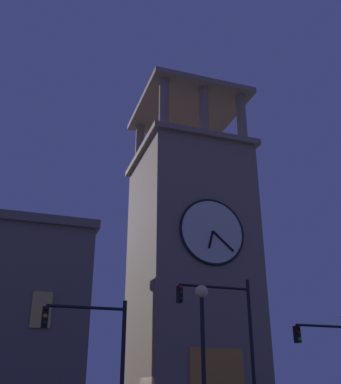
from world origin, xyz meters
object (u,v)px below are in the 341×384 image
(traffic_signal_mid, at_px, (332,355))
(traffic_signal_far, at_px, (230,329))
(clocktower, at_px, (190,268))
(traffic_signal_near, at_px, (96,345))
(street_lamp, at_px, (203,333))

(traffic_signal_mid, height_order, traffic_signal_far, traffic_signal_far)
(clocktower, xyz_separation_m, traffic_signal_near, (7.90, 10.61, -5.98))
(clocktower, distance_m, traffic_signal_mid, 11.63)
(traffic_signal_far, bearing_deg, traffic_signal_mid, 176.29)
(traffic_signal_mid, xyz_separation_m, traffic_signal_far, (4.99, -0.32, 1.01))
(traffic_signal_mid, xyz_separation_m, street_lamp, (8.34, 4.60, 0.23))
(traffic_signal_near, relative_size, traffic_signal_mid, 0.98)
(traffic_signal_near, height_order, traffic_signal_mid, traffic_signal_mid)
(clocktower, relative_size, traffic_signal_near, 5.00)
(traffic_signal_mid, relative_size, traffic_signal_far, 0.78)
(traffic_signal_near, distance_m, traffic_signal_mid, 11.29)
(traffic_signal_mid, bearing_deg, street_lamp, 28.89)
(traffic_signal_mid, bearing_deg, traffic_signal_far, -3.71)
(clocktower, xyz_separation_m, street_lamp, (5.02, 13.98, -5.80))
(clocktower, distance_m, traffic_signal_far, 10.49)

